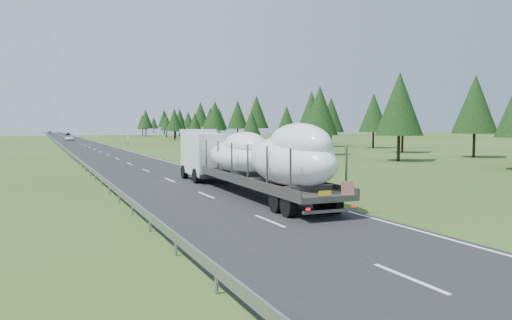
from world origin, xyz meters
name	(u,v)px	position (x,y,z in m)	size (l,w,h in m)	color
ground	(270,222)	(0.00, 0.00, 0.00)	(400.00, 400.00, 0.00)	#304B19
road_surface	(81,144)	(0.00, 100.00, 0.01)	(10.00, 400.00, 0.02)	black
guardrail	(56,142)	(-5.30, 99.94, 0.60)	(0.10, 400.00, 0.76)	slate
marker_posts	(88,136)	(6.50, 155.00, 0.54)	(0.13, 350.08, 1.00)	silver
highway_sign	(128,138)	(7.20, 80.00, 1.81)	(0.08, 0.90, 2.60)	slate
tree_line_right	(259,114)	(40.60, 91.59, 6.88)	(27.04, 271.54, 12.49)	black
boat_truck	(248,157)	(2.60, 8.57, 2.32)	(3.40, 21.17, 4.36)	silver
distant_van	(70,138)	(-0.83, 127.57, 0.69)	(2.29, 4.96, 1.38)	white
distant_car_dark	(68,134)	(2.72, 198.15, 0.65)	(1.54, 3.82, 1.30)	black
distant_car_blue	(50,132)	(-2.53, 270.08, 0.70)	(1.48, 4.26, 1.40)	#171740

